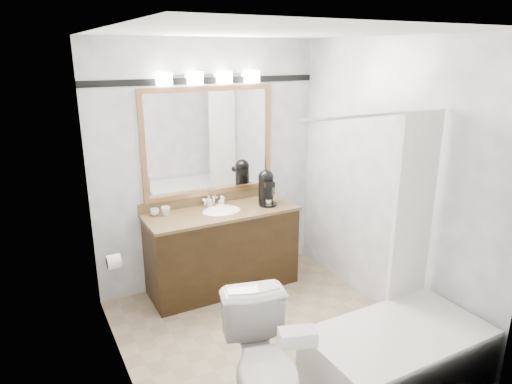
% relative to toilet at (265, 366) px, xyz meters
% --- Properties ---
extents(room, '(2.42, 2.62, 2.52)m').
position_rel_toilet_xyz_m(room, '(0.49, 0.75, 0.84)').
color(room, gray).
rests_on(room, ground).
extents(vanity, '(1.53, 0.58, 0.97)m').
position_rel_toilet_xyz_m(vanity, '(0.49, 1.77, 0.04)').
color(vanity, black).
rests_on(vanity, ground).
extents(mirror, '(1.40, 0.04, 1.10)m').
position_rel_toilet_xyz_m(mirror, '(0.49, 2.03, 1.09)').
color(mirror, '#A6734B').
rests_on(mirror, room).
extents(vanity_light_bar, '(1.02, 0.14, 0.12)m').
position_rel_toilet_xyz_m(vanity_light_bar, '(0.49, 1.98, 1.73)').
color(vanity_light_bar, silver).
rests_on(vanity_light_bar, room).
extents(accent_stripe, '(2.40, 0.01, 0.06)m').
position_rel_toilet_xyz_m(accent_stripe, '(0.49, 2.04, 1.69)').
color(accent_stripe, black).
rests_on(accent_stripe, room).
extents(bathtub, '(1.30, 0.75, 1.96)m').
position_rel_toilet_xyz_m(bathtub, '(1.04, -0.15, -0.13)').
color(bathtub, white).
rests_on(bathtub, ground).
extents(tp_roll, '(0.11, 0.12, 0.12)m').
position_rel_toilet_xyz_m(tp_roll, '(-0.65, 1.42, 0.29)').
color(tp_roll, white).
rests_on(tp_roll, room).
extents(toilet, '(0.63, 0.88, 0.81)m').
position_rel_toilet_xyz_m(toilet, '(0.00, 0.00, 0.00)').
color(toilet, white).
rests_on(toilet, ground).
extents(tissue_box, '(0.23, 0.17, 0.08)m').
position_rel_toilet_xyz_m(tissue_box, '(0.00, -0.37, 0.45)').
color(tissue_box, white).
rests_on(tissue_box, toilet).
extents(coffee_maker, '(0.19, 0.24, 0.36)m').
position_rel_toilet_xyz_m(coffee_maker, '(0.99, 1.75, 0.63)').
color(coffee_maker, black).
rests_on(coffee_maker, vanity).
extents(cup_left, '(0.11, 0.11, 0.07)m').
position_rel_toilet_xyz_m(cup_left, '(-0.14, 1.95, 0.48)').
color(cup_left, white).
rests_on(cup_left, vanity).
extents(cup_right, '(0.11, 0.11, 0.08)m').
position_rel_toilet_xyz_m(cup_right, '(-0.04, 1.90, 0.49)').
color(cup_right, white).
rests_on(cup_right, vanity).
extents(soap_bottle_a, '(0.07, 0.07, 0.11)m').
position_rel_toilet_xyz_m(soap_bottle_a, '(0.43, 1.95, 0.50)').
color(soap_bottle_a, white).
rests_on(soap_bottle_a, vanity).
extents(soap_bottle_b, '(0.09, 0.09, 0.09)m').
position_rel_toilet_xyz_m(soap_bottle_b, '(0.56, 1.93, 0.49)').
color(soap_bottle_b, white).
rests_on(soap_bottle_b, vanity).
extents(soap_bar, '(0.08, 0.06, 0.02)m').
position_rel_toilet_xyz_m(soap_bar, '(0.53, 1.89, 0.46)').
color(soap_bar, beige).
rests_on(soap_bar, vanity).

